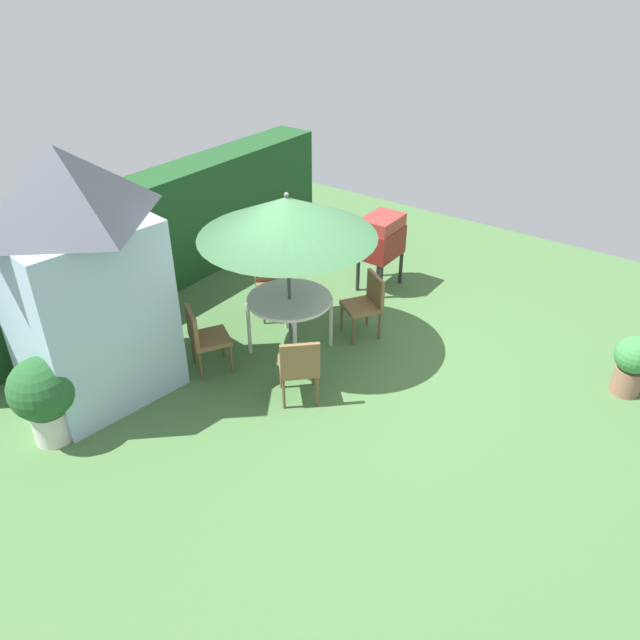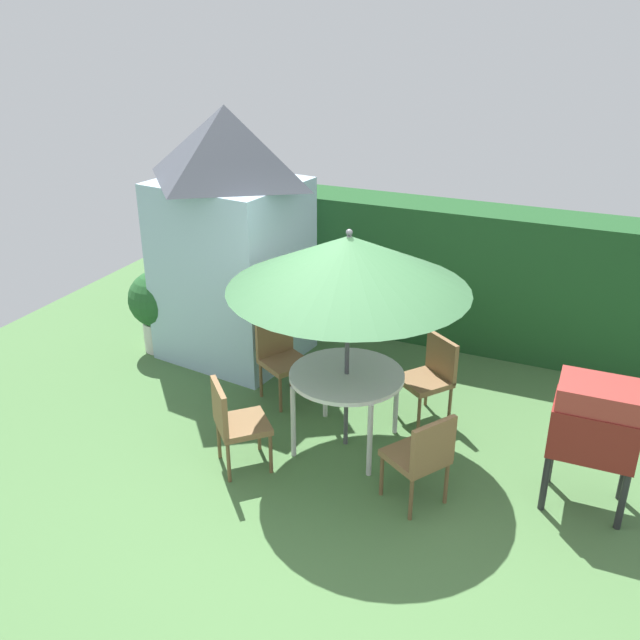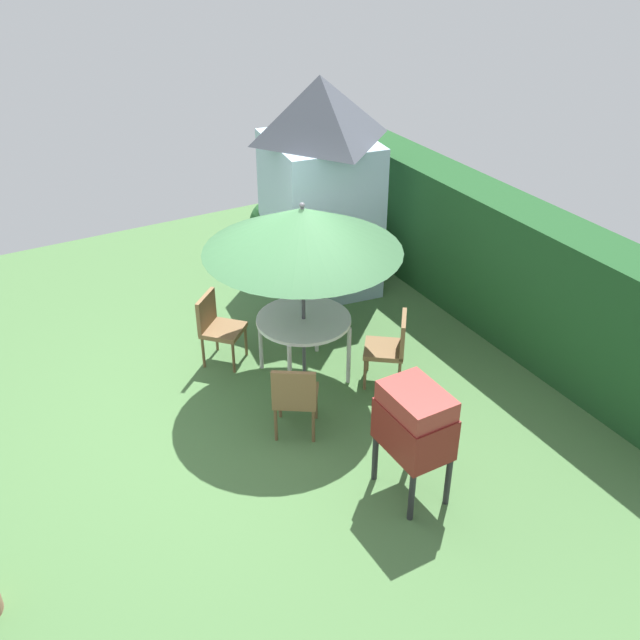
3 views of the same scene
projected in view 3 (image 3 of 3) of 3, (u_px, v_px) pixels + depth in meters
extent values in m
plane|color=#47703D|center=(259.00, 398.00, 8.44)|extent=(11.00, 11.00, 0.00)
cube|color=#1E4C23|center=(500.00, 264.00, 9.45)|extent=(7.20, 0.72, 1.78)
cube|color=#9EBCD1|center=(320.00, 214.00, 10.37)|extent=(1.73, 1.55, 2.19)
pyramid|color=#4C515B|center=(320.00, 107.00, 9.59)|extent=(1.83, 1.65, 0.84)
cube|color=gray|center=(363.00, 223.00, 10.71)|extent=(0.65, 0.12, 1.71)
cylinder|color=white|center=(304.00, 320.00, 8.46)|extent=(1.11, 1.11, 0.04)
cylinder|color=beige|center=(261.00, 342.00, 8.79)|extent=(0.05, 0.05, 0.76)
cylinder|color=beige|center=(290.00, 374.00, 8.21)|extent=(0.05, 0.05, 0.76)
cylinder|color=beige|center=(317.00, 325.00, 9.12)|extent=(0.05, 0.05, 0.76)
cylinder|color=beige|center=(349.00, 355.00, 8.53)|extent=(0.05, 0.05, 0.76)
cylinder|color=#4C4C51|center=(303.00, 297.00, 8.30)|extent=(0.04, 0.04, 2.17)
cone|color=#2D5633|center=(302.00, 229.00, 7.87)|extent=(2.23, 2.23, 0.50)
sphere|color=#4C4C51|center=(302.00, 205.00, 7.73)|extent=(0.06, 0.06, 0.06)
cube|color=maroon|center=(414.00, 429.00, 6.76)|extent=(0.71, 0.51, 0.45)
cube|color=maroon|center=(417.00, 401.00, 6.60)|extent=(0.67, 0.48, 0.20)
cylinder|color=#262628|center=(375.00, 457.00, 7.16)|extent=(0.06, 0.06, 0.55)
cylinder|color=#262628|center=(412.00, 497.00, 6.70)|extent=(0.06, 0.06, 0.55)
cylinder|color=#262628|center=(410.00, 444.00, 7.34)|extent=(0.06, 0.06, 0.55)
cylinder|color=#262628|center=(448.00, 481.00, 6.88)|extent=(0.06, 0.06, 0.55)
cube|color=olive|center=(384.00, 349.00, 8.52)|extent=(0.64, 0.64, 0.06)
cube|color=olive|center=(403.00, 334.00, 8.38)|extent=(0.40, 0.32, 0.45)
cylinder|color=brown|center=(399.00, 376.00, 8.44)|extent=(0.04, 0.04, 0.45)
cylinder|color=brown|center=(401.00, 357.00, 8.78)|extent=(0.04, 0.04, 0.45)
cylinder|color=brown|center=(365.00, 373.00, 8.48)|extent=(0.04, 0.04, 0.45)
cylinder|color=brown|center=(368.00, 355.00, 8.82)|extent=(0.04, 0.04, 0.45)
cube|color=olive|center=(307.00, 299.00, 9.55)|extent=(0.63, 0.63, 0.06)
cube|color=olive|center=(308.00, 276.00, 9.62)|extent=(0.28, 0.42, 0.45)
cylinder|color=brown|center=(323.00, 306.00, 9.84)|extent=(0.04, 0.04, 0.45)
cylinder|color=brown|center=(293.00, 306.00, 9.85)|extent=(0.04, 0.04, 0.45)
cylinder|color=brown|center=(322.00, 322.00, 9.50)|extent=(0.04, 0.04, 0.45)
cylinder|color=brown|center=(292.00, 321.00, 9.50)|extent=(0.04, 0.04, 0.45)
cube|color=olive|center=(224.00, 330.00, 8.88)|extent=(0.65, 0.65, 0.06)
cube|color=olive|center=(206.00, 312.00, 8.82)|extent=(0.36, 0.37, 0.45)
cylinder|color=brown|center=(216.00, 335.00, 9.21)|extent=(0.04, 0.04, 0.45)
cylinder|color=brown|center=(203.00, 352.00, 8.88)|extent=(0.04, 0.04, 0.45)
cylinder|color=brown|center=(246.00, 340.00, 9.11)|extent=(0.04, 0.04, 0.45)
cylinder|color=brown|center=(233.00, 357.00, 8.78)|extent=(0.04, 0.04, 0.45)
cube|color=olive|center=(296.00, 396.00, 7.74)|extent=(0.64, 0.64, 0.06)
cube|color=olive|center=(294.00, 390.00, 7.45)|extent=(0.29, 0.41, 0.45)
cylinder|color=brown|center=(276.00, 423.00, 7.70)|extent=(0.04, 0.04, 0.45)
cylinder|color=brown|center=(313.00, 425.00, 7.67)|extent=(0.04, 0.04, 0.45)
cylinder|color=brown|center=(280.00, 400.00, 8.04)|extent=(0.04, 0.04, 0.45)
cylinder|color=brown|center=(316.00, 402.00, 8.02)|extent=(0.04, 0.04, 0.45)
cylinder|color=silver|center=(274.00, 251.00, 11.39)|extent=(0.42, 0.42, 0.39)
sphere|color=#235628|center=(273.00, 222.00, 11.14)|extent=(0.71, 0.71, 0.71)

